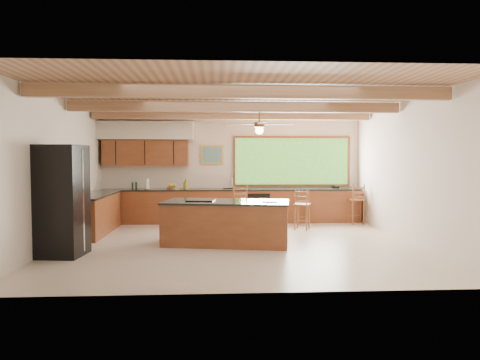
{
  "coord_description": "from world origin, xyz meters",
  "views": [
    {
      "loc": [
        -0.44,
        -8.74,
        1.77
      ],
      "look_at": [
        0.1,
        0.8,
        1.27
      ],
      "focal_mm": 32.0,
      "sensor_mm": 36.0,
      "label": 1
    }
  ],
  "objects": [
    {
      "name": "counter_run",
      "position": [
        -0.82,
        2.52,
        0.46
      ],
      "size": [
        7.12,
        3.1,
        1.22
      ],
      "color": "brown",
      "rests_on": "ground"
    },
    {
      "name": "bar_stool_c",
      "position": [
        1.67,
        1.55,
        0.61
      ],
      "size": [
        0.49,
        0.49,
        1.03
      ],
      "rotation": [
        0.0,
        0.0,
        -0.41
      ],
      "color": "brown",
      "rests_on": "ground"
    },
    {
      "name": "ground",
      "position": [
        0.0,
        0.0,
        0.0
      ],
      "size": [
        7.2,
        7.2,
        0.0
      ],
      "primitive_type": "plane",
      "color": "beige",
      "rests_on": "ground"
    },
    {
      "name": "bar_stool_b",
      "position": [
        1.84,
        2.4,
        0.56
      ],
      "size": [
        0.36,
        0.36,
        0.94
      ],
      "rotation": [
        0.0,
        0.0,
        0.08
      ],
      "color": "brown",
      "rests_on": "ground"
    },
    {
      "name": "bar_stool_a",
      "position": [
        0.1,
        1.54,
        0.67
      ],
      "size": [
        0.48,
        0.48,
        1.13
      ],
      "rotation": [
        0.0,
        0.0,
        0.2
      ],
      "color": "brown",
      "rests_on": "ground"
    },
    {
      "name": "room_shell",
      "position": [
        -0.17,
        0.65,
        2.21
      ],
      "size": [
        7.27,
        6.54,
        3.02
      ],
      "color": "beige",
      "rests_on": "ground"
    },
    {
      "name": "bar_stool_d",
      "position": [
        3.3,
        2.39,
        0.64
      ],
      "size": [
        0.41,
        0.41,
        1.08
      ],
      "rotation": [
        0.0,
        0.0,
        0.07
      ],
      "color": "brown",
      "rests_on": "ground"
    },
    {
      "name": "island",
      "position": [
        -0.22,
        -0.01,
        0.44
      ],
      "size": [
        2.7,
        1.61,
        0.9
      ],
      "rotation": [
        0.0,
        0.0,
        -0.17
      ],
      "color": "brown",
      "rests_on": "ground"
    },
    {
      "name": "refrigerator",
      "position": [
        -3.22,
        -0.93,
        1.0
      ],
      "size": [
        0.85,
        0.83,
        2.0
      ],
      "rotation": [
        0.0,
        0.0,
        -0.1
      ],
      "color": "black",
      "rests_on": "ground"
    }
  ]
}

